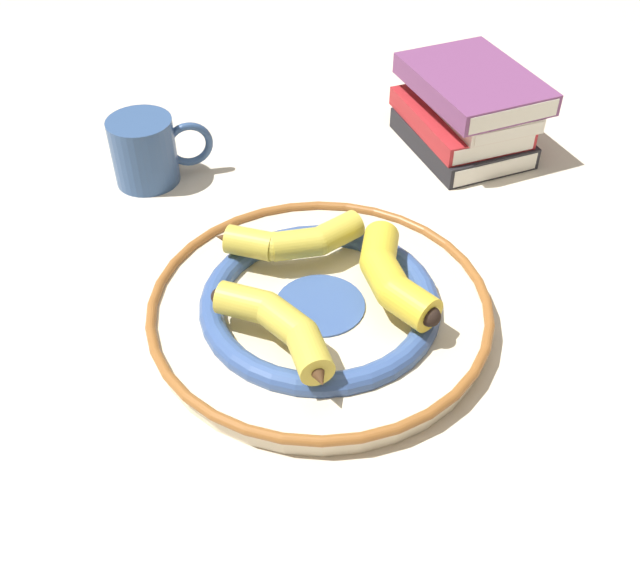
# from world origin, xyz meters

# --- Properties ---
(ground_plane) EXTENTS (2.80, 2.80, 0.00)m
(ground_plane) POSITION_xyz_m (0.00, 0.00, 0.00)
(ground_plane) COLOR beige
(decorative_bowl) EXTENTS (0.38, 0.38, 0.04)m
(decorative_bowl) POSITION_xyz_m (0.01, -0.02, 0.02)
(decorative_bowl) COLOR beige
(decorative_bowl) RESTS_ON ground_plane
(banana_a) EXTENTS (0.06, 0.18, 0.04)m
(banana_a) POSITION_xyz_m (0.08, 0.00, 0.06)
(banana_a) COLOR gold
(banana_a) RESTS_ON decorative_bowl
(banana_b) EXTENTS (0.15, 0.12, 0.03)m
(banana_b) POSITION_xyz_m (-0.02, -0.09, 0.06)
(banana_b) COLOR gold
(banana_b) RESTS_ON decorative_bowl
(banana_c) EXTENTS (0.11, 0.16, 0.04)m
(banana_c) POSITION_xyz_m (-0.05, 0.03, 0.06)
(banana_c) COLOR yellow
(banana_c) RESTS_ON decorative_bowl
(book_stack) EXTENTS (0.23, 0.25, 0.11)m
(book_stack) POSITION_xyz_m (-0.41, -0.13, 0.06)
(book_stack) COLOR black
(book_stack) RESTS_ON ground_plane
(coffee_mug) EXTENTS (0.13, 0.10, 0.09)m
(coffee_mug) POSITION_xyz_m (-0.03, -0.38, 0.05)
(coffee_mug) COLOR #335184
(coffee_mug) RESTS_ON ground_plane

